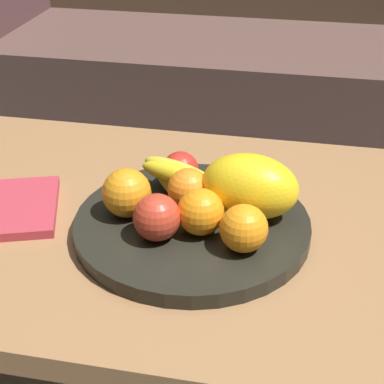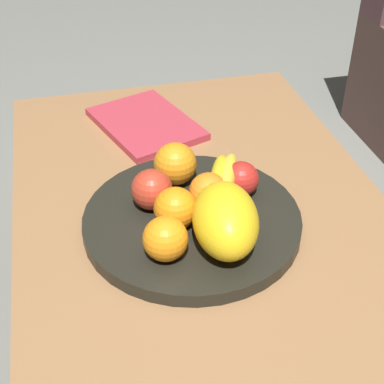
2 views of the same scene
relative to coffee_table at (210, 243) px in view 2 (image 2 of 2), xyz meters
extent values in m
plane|color=slate|center=(0.00, 0.00, -0.37)|extent=(8.00, 8.00, 0.00)
cube|color=#966942|center=(0.00, 0.00, 0.02)|extent=(1.13, 0.68, 0.04)
cylinder|color=olive|center=(-0.53, -0.30, -0.18)|extent=(0.05, 0.05, 0.37)
cylinder|color=#986A44|center=(-0.53, 0.30, -0.18)|extent=(0.05, 0.05, 0.37)
cylinder|color=black|center=(-0.01, -0.03, 0.05)|extent=(0.38, 0.38, 0.03)
ellipsoid|color=yellow|center=(0.08, 0.00, 0.12)|extent=(0.17, 0.12, 0.10)
sphere|color=orange|center=(-0.02, 0.00, 0.10)|extent=(0.07, 0.07, 0.07)
sphere|color=orange|center=(0.01, -0.07, 0.10)|extent=(0.07, 0.07, 0.07)
sphere|color=orange|center=(-0.11, -0.04, 0.11)|extent=(0.08, 0.08, 0.08)
sphere|color=orange|center=(0.08, -0.10, 0.10)|extent=(0.07, 0.07, 0.07)
sphere|color=red|center=(-0.05, -0.09, 0.10)|extent=(0.07, 0.07, 0.07)
sphere|color=red|center=(-0.05, 0.07, 0.10)|extent=(0.06, 0.06, 0.06)
ellipsoid|color=yellow|center=(-0.02, 0.02, 0.08)|extent=(0.12, 0.14, 0.03)
ellipsoid|color=yellow|center=(-0.04, 0.02, 0.08)|extent=(0.13, 0.13, 0.03)
ellipsoid|color=yellow|center=(-0.04, 0.02, 0.11)|extent=(0.15, 0.08, 0.03)
ellipsoid|color=yellow|center=(-0.04, 0.04, 0.11)|extent=(0.15, 0.09, 0.03)
cube|color=#B53442|center=(-0.37, -0.05, 0.05)|extent=(0.30, 0.25, 0.02)
camera|label=1|loc=(0.16, -0.84, 0.60)|focal=57.28mm
camera|label=2|loc=(0.74, -0.22, 0.69)|focal=53.62mm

